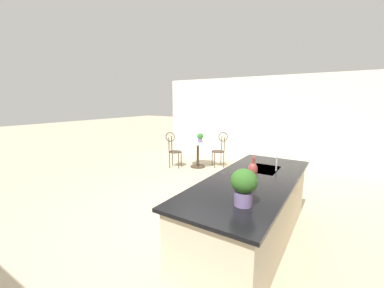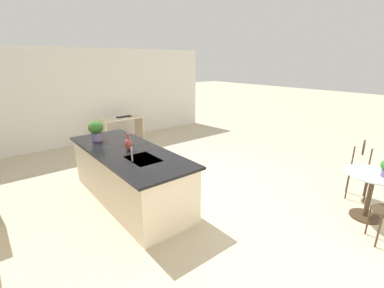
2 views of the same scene
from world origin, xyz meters
The scene contains 10 objects.
ground_plane centered at (0.00, 0.00, 0.00)m, with size 40.00×40.00×0.00m, color beige.
wall_left_window centered at (-4.26, 0.00, 1.35)m, with size 0.12×7.80×2.70m, color silver.
kitchen_island centered at (0.30, 0.85, 0.46)m, with size 2.80×1.06×0.92m.
bistro_table centered at (-2.56, -1.74, 0.45)m, with size 0.80×0.80×0.74m.
chair_near_window centered at (-2.96, -1.22, 0.57)m, with size 0.54×0.54×1.04m.
chair_by_island centered at (-2.17, -2.36, 0.57)m, with size 0.49×0.52×1.04m.
sink_faucet centered at (-0.25, 1.03, 1.03)m, with size 0.02×0.02×0.22m, color #B2B5BA.
potted_plant_on_table centered at (-2.69, -1.75, 0.89)m, with size 0.18×0.18×0.26m.
potted_plant_counter_far centered at (1.15, 1.04, 1.14)m, with size 0.27×0.27×0.38m.
vase_on_counter centered at (0.25, 0.84, 1.03)m, with size 0.13×0.13×0.29m.
Camera 1 is at (3.31, 1.82, 1.96)m, focal length 22.18 mm.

